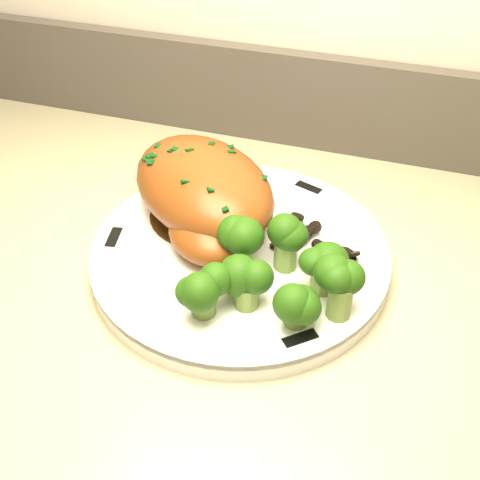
% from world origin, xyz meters
% --- Properties ---
extents(plate, '(0.36, 0.36, 0.02)m').
position_xyz_m(plate, '(-0.16, 1.74, 0.95)').
color(plate, white).
rests_on(plate, counter).
extents(rim_accent_0, '(0.03, 0.02, 0.00)m').
position_xyz_m(rim_accent_0, '(-0.12, 1.86, 0.96)').
color(rim_accent_0, black).
rests_on(rim_accent_0, plate).
extents(rim_accent_1, '(0.02, 0.03, 0.00)m').
position_xyz_m(rim_accent_1, '(-0.28, 1.72, 0.96)').
color(rim_accent_1, black).
rests_on(rim_accent_1, plate).
extents(rim_accent_2, '(0.03, 0.03, 0.00)m').
position_xyz_m(rim_accent_2, '(-0.08, 1.65, 0.96)').
color(rim_accent_2, black).
rests_on(rim_accent_2, plate).
extents(gravy_pool, '(0.12, 0.12, 0.00)m').
position_xyz_m(gravy_pool, '(-0.21, 1.78, 0.96)').
color(gravy_pool, '#342109').
rests_on(gravy_pool, plate).
extents(chicken_breast, '(0.22, 0.21, 0.07)m').
position_xyz_m(chicken_breast, '(-0.21, 1.78, 1.00)').
color(chicken_breast, '#904719').
rests_on(chicken_breast, plate).
extents(mushroom_pile, '(0.08, 0.06, 0.02)m').
position_xyz_m(mushroom_pile, '(-0.09, 1.77, 0.97)').
color(mushroom_pile, black).
rests_on(mushroom_pile, plate).
extents(broccoli_florets, '(0.14, 0.11, 0.05)m').
position_xyz_m(broccoli_florets, '(-0.11, 1.69, 0.99)').
color(broccoli_florets, olive).
rests_on(broccoli_florets, plate).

